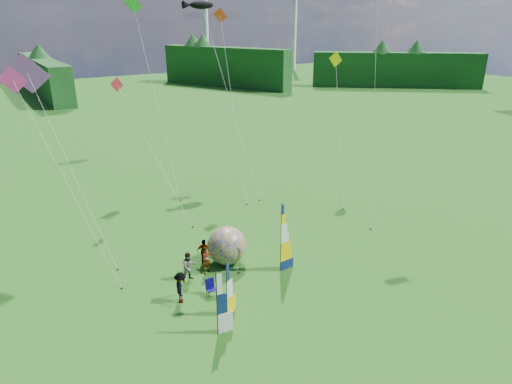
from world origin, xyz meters
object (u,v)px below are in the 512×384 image
bol_inflatable (227,246)px  spectator_b (189,266)px  spectator_c (181,287)px  camp_chair (211,288)px  feather_banner_main (281,239)px  spectator_d (204,252)px  side_banner_far (217,305)px  kite_whale (229,90)px  spectator_a (206,260)px  side_banner_left (227,291)px

bol_inflatable → spectator_b: (-2.98, -0.55, -0.35)m
spectator_c → camp_chair: size_ratio=1.84×
feather_banner_main → spectator_c: size_ratio=2.48×
spectator_c → spectator_d: (3.08, 3.20, -0.07)m
feather_banner_main → spectator_b: 5.95m
side_banner_far → spectator_b: size_ratio=1.90×
spectator_b → kite_whale: kite_whale is taller
side_banner_far → spectator_a: 6.21m
side_banner_far → spectator_a: (2.24, 5.73, -0.86)m
spectator_a → kite_whale: size_ratio=0.10×
side_banner_left → spectator_c: (-1.56, 2.64, -0.70)m
spectator_b → camp_chair: 2.34m
feather_banner_main → spectator_a: size_ratio=2.52×
side_banner_left → spectator_a: bearing=55.2°
side_banner_left → bol_inflatable: (2.81, 5.08, -0.35)m
spectator_d → camp_chair: spectator_d is taller
side_banner_left → spectator_c: bearing=99.0°
bol_inflatable → kite_whale: size_ratio=0.14×
spectator_d → spectator_a: bearing=107.4°
feather_banner_main → spectator_a: (-4.06, 2.38, -1.40)m
bol_inflatable → kite_whale: 18.17m
side_banner_left → spectator_d: side_banner_left is taller
kite_whale → spectator_c: bearing=-147.5°
spectator_c → spectator_b: bearing=-14.1°
kite_whale → camp_chair: bearing=-142.9°
side_banner_far → spectator_b: (0.97, 5.58, -0.85)m
spectator_a → spectator_c: size_ratio=0.98×
camp_chair → bol_inflatable: bearing=54.1°
side_banner_far → spectator_d: bearing=77.1°
spectator_a → kite_whale: 19.47m
feather_banner_main → spectator_d: size_ratio=2.68×
bol_inflatable → spectator_b: bol_inflatable is taller
side_banner_left → kite_whale: kite_whale is taller
spectator_b → kite_whale: bearing=50.9°
feather_banner_main → bol_inflatable: size_ratio=1.81×
side_banner_left → spectator_c: 3.15m
spectator_a → bol_inflatable: bearing=-6.9°
side_banner_left → bol_inflatable: side_banner_left is taller
feather_banner_main → bol_inflatable: bearing=125.5°
spectator_a → spectator_c: bearing=-163.0°
spectator_d → bol_inflatable: bearing=-173.6°
bol_inflatable → spectator_c: size_ratio=1.37×
side_banner_far → side_banner_left: bearing=51.0°
spectator_b → side_banner_far: bearing=-101.6°
side_banner_far → bol_inflatable: (3.95, 6.14, -0.50)m
feather_banner_main → camp_chair: (-4.99, -0.05, -1.81)m
spectator_a → spectator_d: spectator_a is taller
feather_banner_main → side_banner_left: feather_banner_main is taller
side_banner_left → spectator_b: size_ratio=1.75×
side_banner_left → camp_chair: side_banner_left is taller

